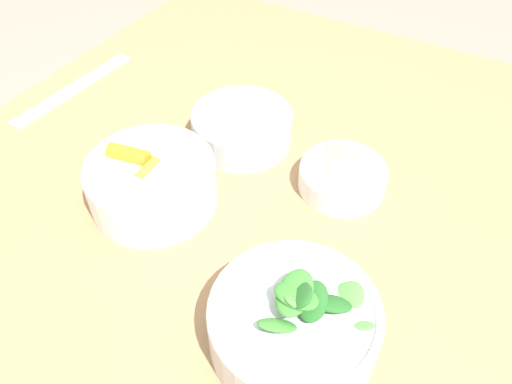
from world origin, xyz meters
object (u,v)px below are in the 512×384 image
object	(u,v)px
bowl_greens	(295,322)
bowl_beans_hotdog	(242,127)
bowl_cookies	(343,176)
bowl_carrots	(152,181)
ruler	(74,88)

from	to	relation	value
bowl_greens	bowl_beans_hotdog	size ratio (longest dim) A/B	1.17
bowl_greens	bowl_beans_hotdog	bearing A→B (deg)	40.10
bowl_beans_hotdog	bowl_cookies	bearing A→B (deg)	-95.81
bowl_carrots	bowl_beans_hotdog	size ratio (longest dim) A/B	1.12
bowl_greens	ruler	size ratio (longest dim) A/B	0.69
bowl_greens	ruler	xyz separation A→B (m)	(0.24, 0.56, -0.03)
bowl_carrots	ruler	world-z (taller)	bowl_carrots
bowl_cookies	bowl_beans_hotdog	bearing A→B (deg)	84.19
bowl_carrots	bowl_beans_hotdog	bearing A→B (deg)	-12.33
bowl_greens	bowl_carrots	bearing A→B (deg)	70.42
bowl_beans_hotdog	ruler	xyz separation A→B (m)	(-0.02, 0.33, -0.02)
bowl_carrots	ruler	bearing A→B (deg)	63.47
bowl_carrots	bowl_beans_hotdog	xyz separation A→B (m)	(0.17, -0.04, -0.01)
bowl_cookies	bowl_carrots	bearing A→B (deg)	125.85
ruler	bowl_cookies	bearing A→B (deg)	-89.23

